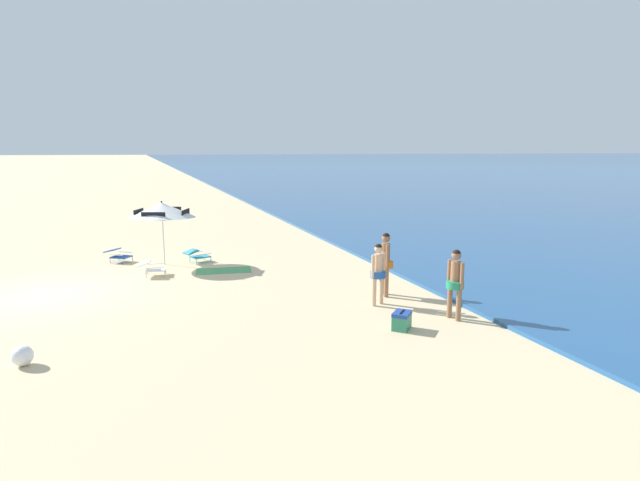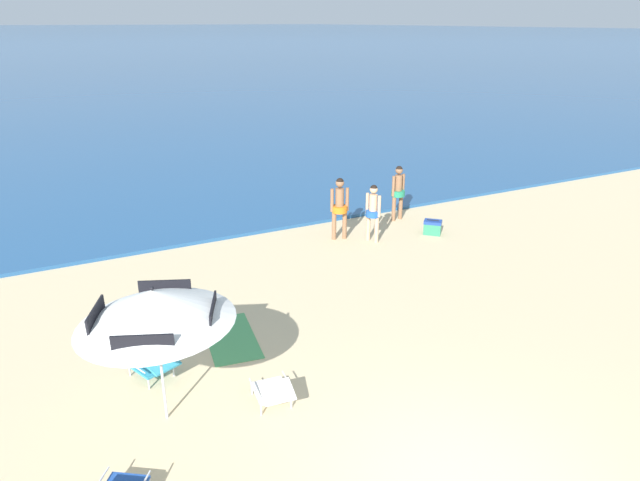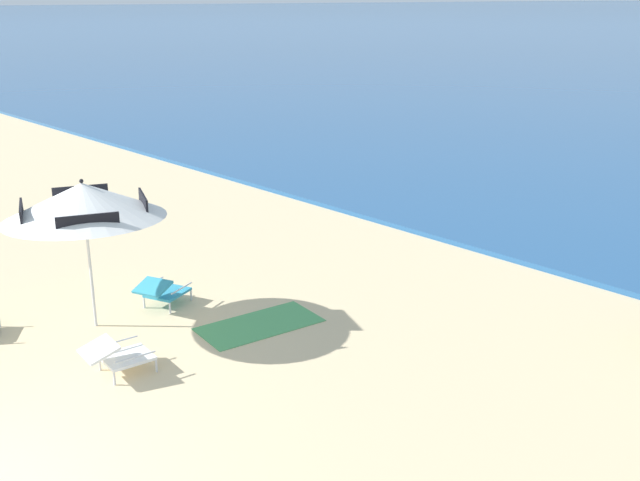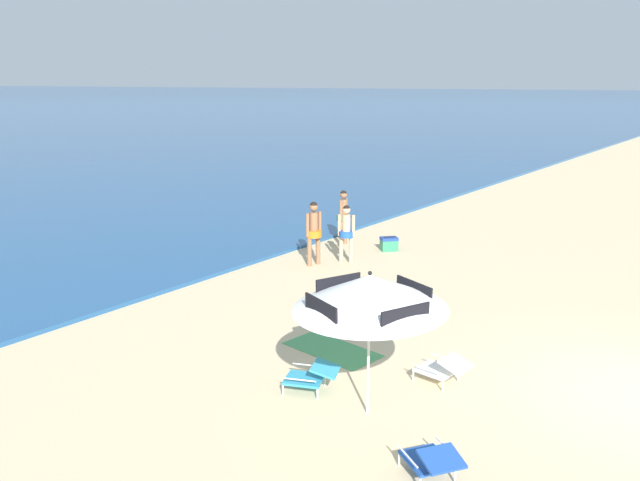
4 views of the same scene
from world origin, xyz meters
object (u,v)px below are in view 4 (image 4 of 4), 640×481
Objects in this scene: lounge_chair_under_umbrella at (443,368)px; person_wading_in at (346,230)px; beach_umbrella_striped_main at (370,292)px; cooler_box at (389,244)px; lounge_chair_facing_sea at (432,460)px; person_standing_beside at (343,213)px; beach_towel at (332,350)px; lounge_chair_beside_umbrella at (311,375)px; person_standing_near_shore at (314,229)px.

person_wading_in is (5.22, 5.43, 0.65)m from lounge_chair_under_umbrella.
beach_umbrella_striped_main reaches higher than cooler_box.
cooler_box is (8.64, 4.66, -1.72)m from beach_umbrella_striped_main.
beach_umbrella_striped_main is 2.45m from lounge_chair_facing_sea.
person_standing_beside is at bearing 44.05° from lounge_chair_under_umbrella.
person_standing_beside is at bearing 36.31° from person_wading_in.
beach_towel is (1.64, 1.80, -1.92)m from beach_umbrella_striped_main.
lounge_chair_facing_sea is at bearing -111.18° from lounge_chair_beside_umbrella.
beach_towel is at bearing 47.67° from beach_umbrella_striped_main.
person_standing_near_shore is 2.83m from cooler_box.
beach_umbrella_striped_main is 3.00× the size of lounge_chair_facing_sea.
cooler_box is at bearing 36.02° from lounge_chair_under_umbrella.
lounge_chair_beside_umbrella is 2.84m from lounge_chair_facing_sea.
beach_towel is (1.57, 0.69, -0.27)m from lounge_chair_beside_umbrella.
beach_umbrella_striped_main is 3.25× the size of lounge_chair_under_umbrella.
cooler_box is at bearing -82.32° from person_standing_beside.
lounge_chair_beside_umbrella is at bearing 86.31° from beach_umbrella_striped_main.
cooler_box is (2.57, -0.87, -0.81)m from person_standing_near_shore.
lounge_chair_under_umbrella is 0.52× the size of person_standing_near_shore.
beach_towel is at bearing -139.94° from person_standing_near_shore.
person_standing_near_shore is at bearing 53.18° from lounge_chair_under_umbrella.
lounge_chair_under_umbrella is 7.54m from person_standing_near_shore.
person_standing_near_shore is at bearing 40.06° from beach_towel.
person_standing_near_shore is 5.89m from beach_towel.
person_standing_near_shore is at bearing 161.24° from cooler_box.
lounge_chair_beside_umbrella is 0.55× the size of beach_towel.
beach_umbrella_striped_main is 3.01× the size of lounge_chair_beside_umbrella.
lounge_chair_facing_sea is 4.24m from beach_towel.
beach_umbrella_striped_main reaches higher than beach_towel.
beach_towel is (-6.80, -4.36, -0.97)m from person_standing_beside.
lounge_chair_facing_sea is at bearing -121.78° from beach_umbrella_striped_main.
lounge_chair_under_umbrella is 0.54× the size of person_standing_beside.
beach_towel is (-5.16, -3.16, -0.93)m from person_wading_in.
beach_umbrella_striped_main is 1.70× the size of person_standing_near_shore.
person_standing_near_shore is (7.03, 7.07, 0.73)m from lounge_chair_facing_sea.
person_standing_near_shore is 0.97× the size of beach_towel.
beach_towel is (0.06, 2.27, -0.27)m from lounge_chair_under_umbrella.
lounge_chair_beside_umbrella is 9.80m from person_standing_beside.
lounge_chair_under_umbrella is (1.58, -0.48, -1.64)m from beach_umbrella_striped_main.
beach_umbrella_striped_main is 1.85× the size of person_wading_in.
lounge_chair_under_umbrella reaches higher than beach_towel.
person_wading_in is at bearing 31.45° from beach_towel.
cooler_box is at bearing 32.87° from lounge_chair_facing_sea.
person_standing_beside is (6.86, 6.64, 0.70)m from lounge_chair_under_umbrella.
cooler_box is (1.84, -0.30, -0.73)m from person_wading_in.
lounge_chair_under_umbrella is at bearing -126.82° from person_standing_near_shore.
beach_umbrella_striped_main reaches higher than person_standing_near_shore.
person_standing_near_shore is at bearing 42.31° from beach_umbrella_striped_main.
beach_towel is (2.59, 3.34, -0.27)m from lounge_chair_facing_sea.
lounge_chair_facing_sea is 10.00m from person_standing_near_shore.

